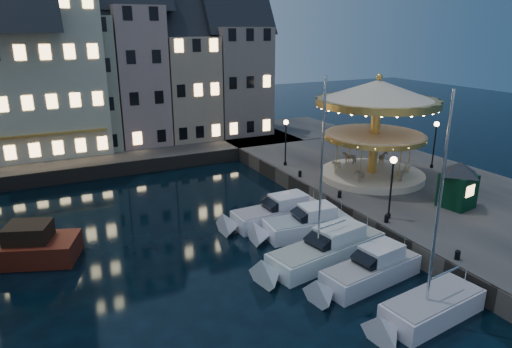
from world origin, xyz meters
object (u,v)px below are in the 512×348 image
streetlamp_d (435,138)px  bollard_d (300,173)px  bollard_c (340,194)px  motorboat_d (302,226)px  motorboat_e (273,215)px  bollard_a (458,254)px  ticket_kiosk (459,177)px  streetlamp_b (392,179)px  motorboat_c (322,251)px  streetlamp_c (286,136)px  carousel (377,111)px  motorboat_a (425,311)px  motorboat_b (366,273)px  red_fishing_boat (8,250)px  bollard_b (387,218)px

streetlamp_d → bollard_d: (-11.90, 3.00, -2.41)m
bollard_c → motorboat_d: bearing=-157.2°
streetlamp_d → motorboat_e: 17.47m
bollard_d → motorboat_d: (-4.37, -7.34, -0.97)m
bollard_a → ticket_kiosk: size_ratio=0.16×
bollard_d → ticket_kiosk: ticket_kiosk is taller
streetlamp_b → motorboat_e: bearing=138.1°
motorboat_c → motorboat_e: motorboat_c is taller
streetlamp_c → streetlamp_d: (11.30, -6.50, 0.00)m
carousel → motorboat_c: bearing=-142.0°
motorboat_a → streetlamp_d: bearing=42.8°
motorboat_b → ticket_kiosk: (10.70, 3.53, 2.85)m
bollard_a → red_fishing_boat: red_fishing_boat is taller
bollard_a → carousel: (5.17, 13.11, 5.31)m
bollard_c → motorboat_e: motorboat_e is taller
streetlamp_c → carousel: bearing=-54.5°
motorboat_b → motorboat_c: 3.13m
motorboat_d → motorboat_e: bearing=107.3°
motorboat_a → motorboat_c: motorboat_c is taller
streetlamp_b → motorboat_b: (-5.14, -4.07, -3.38)m
streetlamp_b → streetlamp_c: 13.50m
bollard_c → motorboat_a: 13.18m
red_fishing_boat → carousel: carousel is taller
streetlamp_b → bollard_d: (-0.60, 10.00, -2.41)m
ticket_kiosk → red_fishing_boat: bearing=164.3°
bollard_c → streetlamp_c: bearing=86.2°
streetlamp_c → bollard_b: streetlamp_c is taller
streetlamp_c → bollard_a: bearing=-91.8°
motorboat_b → motorboat_e: 9.26m
bollard_d → motorboat_c: bearing=-115.5°
motorboat_d → carousel: bearing=25.0°
streetlamp_b → red_fishing_boat: red_fishing_boat is taller
motorboat_a → motorboat_c: bearing=98.4°
bollard_c → red_fishing_boat: red_fishing_boat is taller
bollard_b → motorboat_b: bearing=-141.8°
streetlamp_d → ticket_kiosk: bearing=-127.3°
motorboat_a → carousel: size_ratio=1.09×
bollard_c → motorboat_b: bearing=-117.9°
streetlamp_c → motorboat_d: streetlamp_c is taller
streetlamp_c → motorboat_e: size_ratio=0.54×
motorboat_d → red_fishing_boat: size_ratio=0.79×
ticket_kiosk → motorboat_d: bearing=163.1°
bollard_a → bollard_c: same height
streetlamp_d → motorboat_a: size_ratio=0.39×
bollard_b → motorboat_c: bearing=-174.2°
bollard_a → bollard_b: 5.50m
streetlamp_b → red_fishing_boat: 23.75m
bollard_d → motorboat_a: size_ratio=0.05×
streetlamp_b → carousel: 8.93m
streetlamp_b → carousel: size_ratio=0.43×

